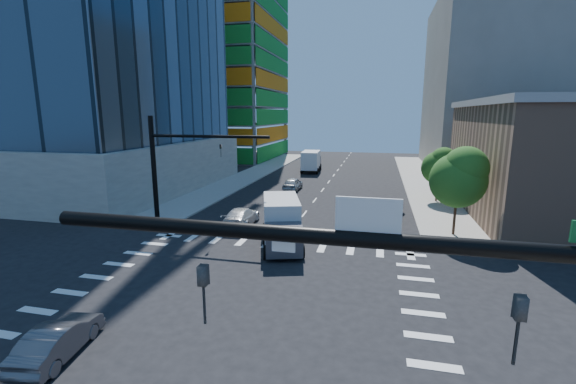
# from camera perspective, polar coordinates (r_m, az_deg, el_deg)

# --- Properties ---
(ground) EXTENTS (160.00, 160.00, 0.00)m
(ground) POSITION_cam_1_polar(r_m,az_deg,el_deg) (20.23, -7.62, -15.91)
(ground) COLOR black
(ground) RESTS_ON ground
(road_markings) EXTENTS (20.00, 20.00, 0.01)m
(road_markings) POSITION_cam_1_polar(r_m,az_deg,el_deg) (20.23, -7.63, -15.90)
(road_markings) COLOR silver
(road_markings) RESTS_ON ground
(sidewalk_ne) EXTENTS (5.00, 60.00, 0.15)m
(sidewalk_ne) POSITION_cam_1_polar(r_m,az_deg,el_deg) (57.77, 18.98, 1.68)
(sidewalk_ne) COLOR gray
(sidewalk_ne) RESTS_ON ground
(sidewalk_nw) EXTENTS (5.00, 60.00, 0.15)m
(sidewalk_nw) POSITION_cam_1_polar(r_m,az_deg,el_deg) (60.56, -5.27, 2.68)
(sidewalk_nw) COLOR gray
(sidewalk_nw) RESTS_ON ground
(construction_building) EXTENTS (25.16, 34.50, 70.60)m
(construction_building) POSITION_cam_1_polar(r_m,az_deg,el_deg) (87.06, -10.69, 21.43)
(construction_building) COLOR gray
(construction_building) RESTS_ON ground
(bg_building_ne) EXTENTS (24.00, 30.00, 28.00)m
(bg_building_ne) POSITION_cam_1_polar(r_m,az_deg,el_deg) (74.72, 30.02, 13.61)
(bg_building_ne) COLOR slate
(bg_building_ne) RESTS_ON ground
(signal_mast_nw) EXTENTS (10.20, 0.40, 9.00)m
(signal_mast_nw) POSITION_cam_1_polar(r_m,az_deg,el_deg) (32.96, -17.11, 4.39)
(signal_mast_nw) COLOR black
(signal_mast_nw) RESTS_ON sidewalk_nw
(tree_south) EXTENTS (4.16, 4.16, 6.82)m
(tree_south) POSITION_cam_1_polar(r_m,az_deg,el_deg) (31.55, 24.16, 2.11)
(tree_south) COLOR #382316
(tree_south) RESTS_ON sidewalk_ne
(tree_north) EXTENTS (3.54, 3.52, 5.78)m
(tree_north) POSITION_cam_1_polar(r_m,az_deg,el_deg) (43.42, 21.61, 3.67)
(tree_north) COLOR #382316
(tree_north) RESTS_ON sidewalk_ne
(car_nb_far) EXTENTS (3.90, 6.09, 1.56)m
(car_nb_far) POSITION_cam_1_polar(r_m,az_deg,el_deg) (36.43, 14.01, -2.35)
(car_nb_far) COLOR black
(car_nb_far) RESTS_ON ground
(car_sb_near) EXTENTS (2.28, 5.23, 1.50)m
(car_sb_near) POSITION_cam_1_polar(r_m,az_deg,el_deg) (32.91, -6.93, -3.62)
(car_sb_near) COLOR white
(car_sb_near) RESTS_ON ground
(car_sb_mid) EXTENTS (1.90, 4.67, 1.59)m
(car_sb_mid) POSITION_cam_1_polar(r_m,az_deg,el_deg) (47.71, 0.70, 1.23)
(car_sb_mid) COLOR #A1A4A8
(car_sb_mid) RESTS_ON ground
(car_sb_cross) EXTENTS (2.07, 4.30, 1.36)m
(car_sb_cross) POSITION_cam_1_polar(r_m,az_deg,el_deg) (18.31, -30.84, -18.25)
(car_sb_cross) COLOR #4E4D52
(car_sb_cross) RESTS_ON ground
(box_truck_near) EXTENTS (4.42, 6.81, 3.30)m
(box_truck_near) POSITION_cam_1_polar(r_m,az_deg,el_deg) (27.32, -0.91, -5.14)
(box_truck_near) COLOR black
(box_truck_near) RESTS_ON ground
(box_truck_far) EXTENTS (3.14, 6.68, 3.43)m
(box_truck_far) POSITION_cam_1_polar(r_m,az_deg,el_deg) (63.32, 3.50, 4.41)
(box_truck_far) COLOR black
(box_truck_far) RESTS_ON ground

